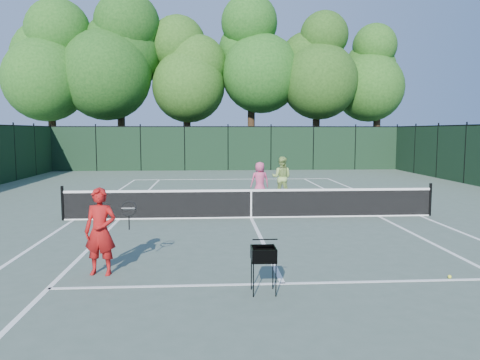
{
  "coord_description": "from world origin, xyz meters",
  "views": [
    {
      "loc": [
        -1.3,
        -14.48,
        2.73
      ],
      "look_at": [
        -0.28,
        1.0,
        1.1
      ],
      "focal_mm": 35.0,
      "sensor_mm": 36.0,
      "label": 1
    }
  ],
  "objects": [
    {
      "name": "loose_ball_near_cart",
      "position": [
        3.14,
        -6.31,
        0.03
      ],
      "size": [
        0.07,
        0.07,
        0.07
      ],
      "primitive_type": "sphere",
      "color": "yellow",
      "rests_on": "ground"
    },
    {
      "name": "service_line_far",
      "position": [
        0.0,
        6.4,
        0.0
      ],
      "size": [
        8.23,
        0.1,
        0.01
      ],
      "primitive_type": "cube",
      "color": "white",
      "rests_on": "ground"
    },
    {
      "name": "tree_3",
      "position": [
        2.0,
        22.3,
        9.01
      ],
      "size": [
        7.0,
        7.0,
        14.45
      ],
      "color": "black",
      "rests_on": "ground"
    },
    {
      "name": "tree_0",
      "position": [
        -13.0,
        21.5,
        8.16
      ],
      "size": [
        6.4,
        6.4,
        13.14
      ],
      "color": "black",
      "rests_on": "ground"
    },
    {
      "name": "tree_4",
      "position": [
        7.0,
        21.6,
        8.14
      ],
      "size": [
        6.2,
        6.2,
        12.97
      ],
      "color": "black",
      "rests_on": "ground"
    },
    {
      "name": "coach",
      "position": [
        -3.37,
        -5.62,
        0.84
      ],
      "size": [
        0.97,
        0.58,
        1.67
      ],
      "rotation": [
        0.0,
        0.0,
        -0.13
      ],
      "color": "#A31312",
      "rests_on": "ground"
    },
    {
      "name": "tree_5",
      "position": [
        12.0,
        22.1,
        7.71
      ],
      "size": [
        5.8,
        5.8,
        12.23
      ],
      "color": "black",
      "rests_on": "ground"
    },
    {
      "name": "baseline_far",
      "position": [
        0.0,
        11.88,
        0.0
      ],
      "size": [
        10.97,
        0.1,
        0.01
      ],
      "primitive_type": "cube",
      "color": "white",
      "rests_on": "ground"
    },
    {
      "name": "sideline_doubles_left",
      "position": [
        -5.49,
        0.0,
        0.0
      ],
      "size": [
        0.1,
        23.77,
        0.01
      ],
      "primitive_type": "cube",
      "color": "white",
      "rests_on": "ground"
    },
    {
      "name": "sideline_singles_right",
      "position": [
        4.12,
        0.0,
        0.0
      ],
      "size": [
        0.1,
        23.77,
        0.01
      ],
      "primitive_type": "cube",
      "color": "white",
      "rests_on": "ground"
    },
    {
      "name": "player_green",
      "position": [
        1.64,
        4.36,
        0.84
      ],
      "size": [
        0.98,
        0.87,
        1.69
      ],
      "rotation": [
        0.0,
        0.0,
        2.82
      ],
      "color": "#99BD5E",
      "rests_on": "ground"
    },
    {
      "name": "sideline_singles_left",
      "position": [
        -4.12,
        0.0,
        0.0
      ],
      "size": [
        0.1,
        23.77,
        0.01
      ],
      "primitive_type": "cube",
      "color": "white",
      "rests_on": "ground"
    },
    {
      "name": "sideline_doubles_right",
      "position": [
        5.49,
        0.0,
        0.0
      ],
      "size": [
        0.1,
        23.77,
        0.01
      ],
      "primitive_type": "cube",
      "color": "white",
      "rests_on": "ground"
    },
    {
      "name": "center_service_line",
      "position": [
        0.0,
        0.0,
        0.0
      ],
      "size": [
        0.1,
        12.8,
        0.01
      ],
      "primitive_type": "cube",
      "color": "white",
      "rests_on": "ground"
    },
    {
      "name": "service_line_near",
      "position": [
        0.0,
        -6.4,
        0.0
      ],
      "size": [
        8.23,
        0.1,
        0.01
      ],
      "primitive_type": "cube",
      "color": "white",
      "rests_on": "ground"
    },
    {
      "name": "fence_far",
      "position": [
        0.0,
        18.0,
        1.5
      ],
      "size": [
        24.0,
        0.05,
        3.0
      ],
      "primitive_type": "cube",
      "color": "black",
      "rests_on": "ground"
    },
    {
      "name": "loose_ball_midcourt",
      "position": [
        -0.22,
        -5.0,
        0.03
      ],
      "size": [
        0.07,
        0.07,
        0.07
      ],
      "primitive_type": "sphere",
      "color": "#E6F432",
      "rests_on": "ground"
    },
    {
      "name": "tree_2",
      "position": [
        -3.0,
        21.8,
        7.73
      ],
      "size": [
        6.0,
        6.0,
        12.4
      ],
      "color": "black",
      "rests_on": "ground"
    },
    {
      "name": "ground",
      "position": [
        0.0,
        0.0,
        0.0
      ],
      "size": [
        90.0,
        90.0,
        0.0
      ],
      "primitive_type": "plane",
      "color": "#4B5B4E",
      "rests_on": "ground"
    },
    {
      "name": "ball_hopper",
      "position": [
        -0.4,
        -6.85,
        0.66
      ],
      "size": [
        0.44,
        0.44,
        0.79
      ],
      "rotation": [
        0.0,
        0.0,
        -0.05
      ],
      "color": "black",
      "rests_on": "ground"
    },
    {
      "name": "tennis_net",
      "position": [
        0.0,
        0.0,
        0.48
      ],
      "size": [
        11.69,
        0.09,
        1.06
      ],
      "color": "black",
      "rests_on": "ground"
    },
    {
      "name": "player_pink",
      "position": [
        0.7,
        3.94,
        0.76
      ],
      "size": [
        0.79,
        0.57,
        1.51
      ],
      "rotation": [
        0.0,
        0.0,
        3.27
      ],
      "color": "#CA4772",
      "rests_on": "ground"
    },
    {
      "name": "tree_1",
      "position": [
        -8.0,
        22.0,
        8.69
      ],
      "size": [
        6.8,
        6.8,
        13.98
      ],
      "color": "black",
      "rests_on": "ground"
    }
  ]
}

